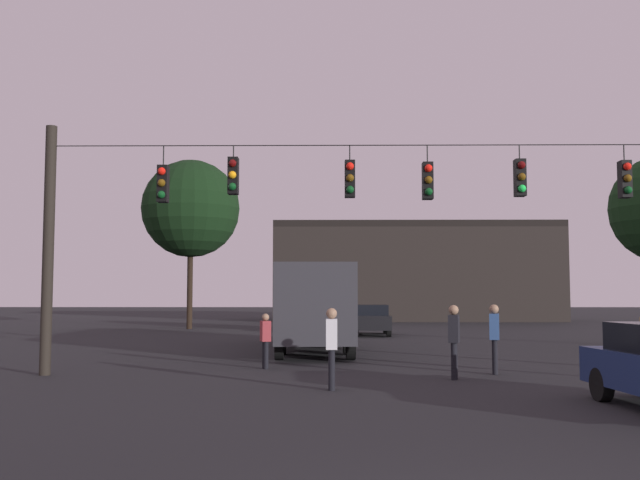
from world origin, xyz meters
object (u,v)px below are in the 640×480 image
object	(u,v)px
pedestrian_crossing_left	(454,337)
pedestrian_crossing_right	(494,334)
pedestrian_crossing_center	(265,338)
car_far_left	(371,319)
city_bus	(314,299)
pedestrian_near_bus	(332,343)
tree_behind_building	(191,209)

from	to	relation	value
pedestrian_crossing_left	pedestrian_crossing_right	world-z (taller)	pedestrian_crossing_left
pedestrian_crossing_left	pedestrian_crossing_center	distance (m)	5.36
car_far_left	pedestrian_crossing_center	bearing A→B (deg)	-103.35
city_bus	pedestrian_near_bus	distance (m)	11.30
pedestrian_crossing_left	tree_behind_building	xyz separation A→B (m)	(-11.22, 25.15, 6.11)
pedestrian_crossing_left	pedestrian_near_bus	bearing A→B (deg)	-146.68
car_far_left	pedestrian_crossing_right	world-z (taller)	pedestrian_crossing_right
pedestrian_near_bus	tree_behind_building	bearing A→B (deg)	106.98
car_far_left	pedestrian_near_bus	size ratio (longest dim) A/B	2.51
pedestrian_crossing_right	tree_behind_building	bearing A→B (deg)	117.43
pedestrian_crossing_left	car_far_left	bearing A→B (deg)	92.65
pedestrian_crossing_left	pedestrian_near_bus	world-z (taller)	pedestrian_crossing_left
city_bus	pedestrian_crossing_right	distance (m)	9.50
city_bus	tree_behind_building	xyz separation A→B (m)	(-7.68, 15.84, 5.26)
car_far_left	tree_behind_building	size ratio (longest dim) A/B	0.43
pedestrian_crossing_center	pedestrian_crossing_right	xyz separation A→B (m)	(5.99, -1.32, 0.17)
pedestrian_near_bus	pedestrian_crossing_center	bearing A→B (deg)	112.23
city_bus	pedestrian_crossing_center	world-z (taller)	city_bus
city_bus	tree_behind_building	world-z (taller)	tree_behind_building
pedestrian_crossing_right	pedestrian_crossing_center	bearing A→B (deg)	167.57
tree_behind_building	pedestrian_crossing_center	bearing A→B (deg)	-74.08
city_bus	pedestrian_crossing_left	world-z (taller)	city_bus
city_bus	pedestrian_crossing_left	distance (m)	10.00
pedestrian_crossing_center	pedestrian_crossing_right	distance (m)	6.13
pedestrian_crossing_left	tree_behind_building	size ratio (longest dim) A/B	0.18
city_bus	pedestrian_crossing_left	xyz separation A→B (m)	(3.54, -9.31, -0.85)
pedestrian_near_bus	city_bus	bearing A→B (deg)	93.01
city_bus	pedestrian_crossing_center	size ratio (longest dim) A/B	7.34
city_bus	pedestrian_crossing_left	size ratio (longest dim) A/B	6.22
tree_behind_building	pedestrian_crossing_left	bearing A→B (deg)	-65.95
pedestrian_crossing_center	tree_behind_building	world-z (taller)	tree_behind_building
pedestrian_crossing_left	pedestrian_crossing_center	bearing A→B (deg)	152.56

